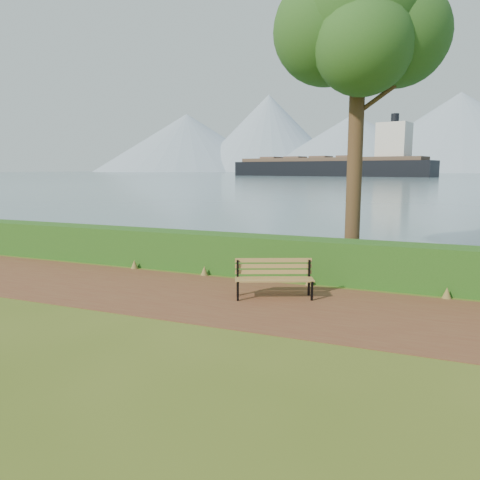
% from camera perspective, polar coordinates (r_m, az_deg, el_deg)
% --- Properties ---
extents(ground, '(140.00, 140.00, 0.00)m').
position_cam_1_polar(ground, '(9.60, -4.00, -7.43)').
color(ground, '#445919').
rests_on(ground, ground).
extents(path, '(40.00, 3.40, 0.01)m').
position_cam_1_polar(path, '(9.86, -3.22, -6.96)').
color(path, brown).
rests_on(path, ground).
extents(hedge, '(32.00, 0.85, 1.00)m').
position_cam_1_polar(hedge, '(11.81, 1.59, -1.87)').
color(hedge, '#134212').
rests_on(hedge, ground).
extents(water, '(700.00, 510.00, 0.00)m').
position_cam_1_polar(water, '(268.29, 21.74, 7.48)').
color(water, '#475F72').
rests_on(water, ground).
extents(mountains, '(585.00, 190.00, 70.00)m').
position_cam_1_polar(mountains, '(415.27, 21.00, 11.55)').
color(mountains, '#7F93AA').
rests_on(mountains, ground).
extents(bench, '(1.66, 1.06, 0.81)m').
position_cam_1_polar(bench, '(9.76, 4.15, -4.34)').
color(bench, black).
rests_on(bench, ground).
extents(tree, '(4.45, 3.67, 8.61)m').
position_cam_1_polar(tree, '(13.49, 14.35, 24.50)').
color(tree, '#3A2918').
rests_on(tree, ground).
extents(cargo_ship, '(76.44, 29.80, 23.01)m').
position_cam_1_polar(cargo_ship, '(175.82, 11.36, 8.74)').
color(cargo_ship, black).
rests_on(cargo_ship, ground).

